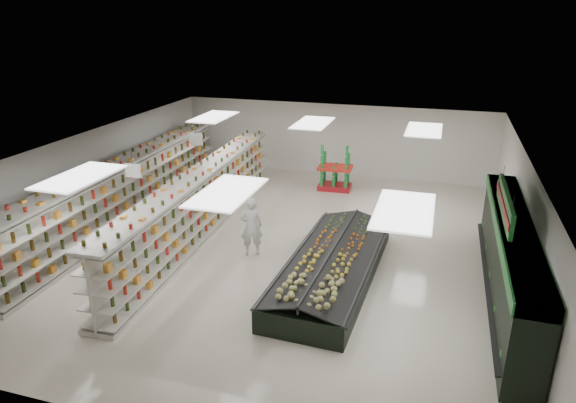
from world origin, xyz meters
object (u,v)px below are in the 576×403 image
(soda_endcap, at_px, (335,169))
(gondola_center, at_px, (201,205))
(gondola_left, at_px, (127,193))
(shopper_background, at_px, (232,186))
(shopper_main, at_px, (251,226))
(produce_island, at_px, (333,265))

(soda_endcap, bearing_deg, gondola_center, -120.57)
(gondola_left, bearing_deg, shopper_background, 40.36)
(gondola_left, bearing_deg, gondola_center, -6.03)
(gondola_center, height_order, shopper_main, gondola_center)
(gondola_left, relative_size, gondola_center, 1.05)
(produce_island, distance_m, shopper_main, 2.86)
(gondola_left, height_order, soda_endcap, gondola_left)
(gondola_left, bearing_deg, shopper_main, -15.48)
(shopper_background, bearing_deg, soda_endcap, -52.38)
(gondola_left, xyz_separation_m, gondola_center, (2.97, -0.24, -0.05))
(gondola_center, distance_m, shopper_main, 2.43)
(produce_island, xyz_separation_m, soda_endcap, (-1.53, 7.54, 0.43))
(soda_endcap, height_order, shopper_background, soda_endcap)
(soda_endcap, xyz_separation_m, shopper_main, (-1.17, -6.74, 0.06))
(gondola_left, xyz_separation_m, soda_endcap, (6.34, 5.45, -0.16))
(soda_endcap, xyz_separation_m, shopper_background, (-3.45, -2.86, -0.12))
(shopper_main, height_order, shopper_background, shopper_main)
(gondola_center, xyz_separation_m, shopper_main, (2.19, -1.05, -0.06))
(soda_endcap, bearing_deg, gondola_left, -139.28)
(gondola_center, xyz_separation_m, shopper_background, (-0.09, 2.82, -0.24))
(gondola_center, distance_m, soda_endcap, 6.61)
(gondola_left, relative_size, shopper_background, 8.68)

